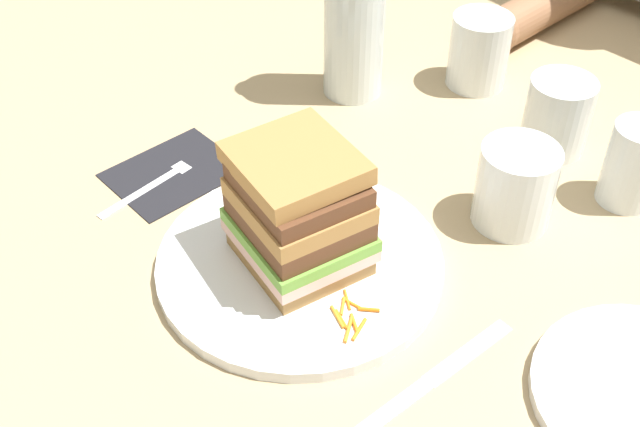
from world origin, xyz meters
name	(u,v)px	position (x,y,z in m)	size (l,w,h in m)	color
ground_plane	(296,270)	(0.00, 0.00, 0.00)	(3.00, 3.00, 0.00)	tan
main_plate	(298,261)	(0.00, 0.01, 0.01)	(0.29, 0.29, 0.01)	white
sandwich	(297,211)	(0.00, 0.01, 0.07)	(0.15, 0.13, 0.13)	#A87A42
carrot_shred_0	(269,199)	(-0.09, 0.04, 0.02)	(0.00, 0.00, 0.03)	orange
carrot_shred_1	(268,210)	(-0.08, 0.03, 0.02)	(0.00, 0.00, 0.03)	orange
carrot_shred_2	(260,210)	(-0.08, 0.02, 0.02)	(0.00, 0.00, 0.03)	orange
carrot_shred_3	(260,198)	(-0.10, 0.03, 0.02)	(0.00, 0.00, 0.03)	orange
carrot_shred_4	(234,201)	(-0.11, 0.01, 0.02)	(0.00, 0.00, 0.03)	orange
carrot_shred_5	(256,191)	(-0.11, 0.04, 0.01)	(0.00, 0.00, 0.03)	orange
carrot_shred_6	(354,324)	(0.10, -0.02, 0.02)	(0.00, 0.00, 0.02)	orange
carrot_shred_7	(359,329)	(0.11, -0.02, 0.02)	(0.00, 0.00, 0.03)	orange
carrot_shred_8	(349,329)	(0.10, -0.02, 0.02)	(0.00, 0.00, 0.03)	orange
carrot_shred_9	(337,317)	(0.08, -0.02, 0.02)	(0.00, 0.00, 0.03)	orange
carrot_shred_10	(351,304)	(0.08, 0.00, 0.02)	(0.00, 0.00, 0.02)	orange
carrot_shred_11	(369,310)	(0.10, 0.01, 0.02)	(0.00, 0.00, 0.02)	orange
carrot_shred_12	(348,299)	(0.07, 0.00, 0.02)	(0.00, 0.00, 0.03)	orange
carrot_shred_13	(341,319)	(0.09, -0.02, 0.02)	(0.00, 0.00, 0.02)	orange
carrot_shred_14	(343,306)	(0.08, -0.01, 0.02)	(0.00, 0.00, 0.02)	orange
napkin_dark	(176,170)	(-0.22, 0.00, 0.00)	(0.11, 0.14, 0.00)	black
fork	(161,177)	(-0.21, -0.02, 0.00)	(0.03, 0.17, 0.00)	silver
knife	(427,383)	(0.18, -0.01, 0.00)	(0.03, 0.20, 0.00)	silver
juice_glass	(514,190)	(0.10, 0.22, 0.04)	(0.08, 0.08, 0.09)	white
empty_tumbler_0	(557,116)	(0.05, 0.36, 0.05)	(0.08, 0.08, 0.09)	silver
empty_tumbler_1	(479,51)	(-0.10, 0.41, 0.05)	(0.08, 0.08, 0.10)	silver
empty_tumbler_2	(633,165)	(0.16, 0.34, 0.05)	(0.06, 0.06, 0.10)	silver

